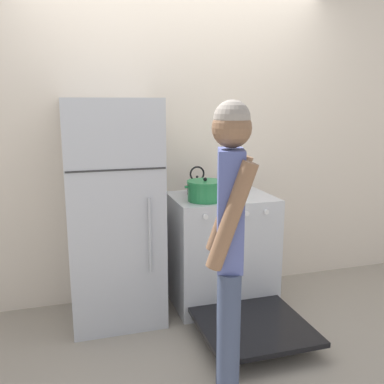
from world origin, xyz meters
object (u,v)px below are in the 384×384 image
(stove_range, at_px, (223,251))
(dutch_oven_pot, at_px, (205,191))
(utensil_jar, at_px, (239,182))
(person, at_px, (230,242))
(tea_kettle, at_px, (197,185))
(refrigerator, at_px, (114,212))

(stove_range, height_order, dutch_oven_pot, dutch_oven_pot)
(stove_range, bearing_deg, utensil_jar, 39.81)
(stove_range, height_order, person, person)
(tea_kettle, bearing_deg, utensil_jar, 0.98)
(stove_range, distance_m, tea_kettle, 0.57)
(refrigerator, relative_size, tea_kettle, 7.20)
(dutch_oven_pot, relative_size, tea_kettle, 1.38)
(tea_kettle, bearing_deg, person, -100.26)
(utensil_jar, bearing_deg, person, -114.53)
(refrigerator, bearing_deg, stove_range, -1.98)
(dutch_oven_pot, bearing_deg, utensil_jar, 33.25)
(refrigerator, relative_size, person, 1.01)
(person, bearing_deg, tea_kettle, 8.41)
(tea_kettle, xyz_separation_m, person, (-0.24, -1.31, -0.03))
(tea_kettle, bearing_deg, stove_range, -44.02)
(stove_range, bearing_deg, refrigerator, 178.02)
(tea_kettle, bearing_deg, dutch_oven_pot, -93.27)
(refrigerator, distance_m, person, 1.27)
(dutch_oven_pot, relative_size, utensil_jar, 1.12)
(utensil_jar, xyz_separation_m, person, (-0.60, -1.32, -0.04))
(stove_range, bearing_deg, tea_kettle, 135.98)
(refrigerator, relative_size, stove_range, 1.25)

